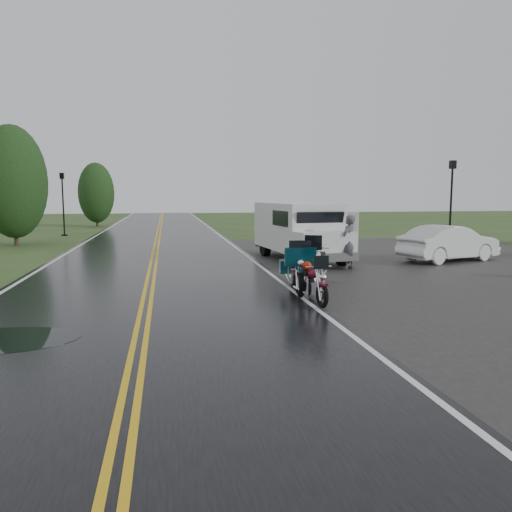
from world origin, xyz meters
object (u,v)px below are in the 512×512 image
Objects in this scene: motorcycle_teal at (300,272)px; motorcycle_silver at (312,267)px; lamp_post_far_right at (451,203)px; motorcycle_red at (322,285)px; sedan_white at (449,244)px; lamp_post_far_left at (63,204)px; person_at_van at (348,243)px; van_white at (296,236)px.

motorcycle_silver is at bearing 58.66° from motorcycle_teal.
lamp_post_far_right is at bearing 69.85° from motorcycle_silver.
motorcycle_teal is 0.74m from motorcycle_silver.
sedan_white is (7.38, 7.05, 0.11)m from motorcycle_red.
person_at_van is at bearing -53.25° from lamp_post_far_left.
lamp_post_far_left is 22.79m from lamp_post_far_right.
motorcycle_teal is 23.38m from lamp_post_far_left.
lamp_post_far_left reaches higher than motorcycle_silver.
motorcycle_silver is 1.33× the size of person_at_van.
lamp_post_far_left is (-10.02, 20.74, 1.26)m from motorcycle_silver.
motorcycle_red is 6.37m from person_at_van.
lamp_post_far_right is at bearing 54.94° from motorcycle_teal.
lamp_post_far_left is at bearing 117.39° from van_white.
motorcycle_silver is at bearing -64.22° from lamp_post_far_left.
person_at_van is (1.68, -0.63, -0.22)m from van_white.
van_white reaches higher than motorcycle_red.
motorcycle_red is at bearing -130.44° from lamp_post_far_right.
van_white is 3.15× the size of person_at_van.
motorcycle_red is 24.53m from lamp_post_far_left.
motorcycle_silver is (0.28, 1.73, 0.15)m from motorcycle_red.
motorcycle_red is at bearing -75.67° from motorcycle_silver.
lamp_post_far_left is (-17.11, 15.41, 1.30)m from sedan_white.
motorcycle_red is 0.33× the size of van_white.
sedan_white is at bearing 46.50° from motorcycle_teal.
lamp_post_far_right is at bearing 26.71° from van_white.
van_white reaches higher than motorcycle_silver.
person_at_van is 10.83m from lamp_post_far_right.
motorcycle_silver is 4.71m from person_at_van.
sedan_white is 23.07m from lamp_post_far_left.
person_at_van is 20.92m from lamp_post_far_left.
motorcycle_teal is 16.13m from lamp_post_far_right.
motorcycle_teal is 1.29× the size of person_at_van.
lamp_post_far_left is 0.92× the size of lamp_post_far_right.
sedan_white is (7.57, 5.90, -0.02)m from motorcycle_teal.
person_at_van is at bearing 88.48° from sedan_white.
person_at_van is (2.48, 4.00, 0.20)m from motorcycle_silver.
lamp_post_far_left is at bearing 122.71° from motorcycle_teal.
van_white is 11.77m from lamp_post_far_right.
motorcycle_teal is 5.45m from person_at_van.
van_white is at bearing -146.79° from lamp_post_far_right.
van_white is (1.27, 5.20, 0.45)m from motorcycle_teal.
motorcycle_teal is 0.61× the size of lamp_post_far_left.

